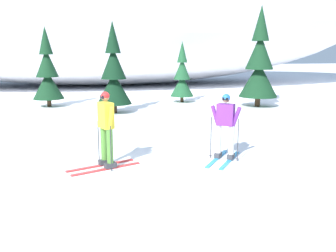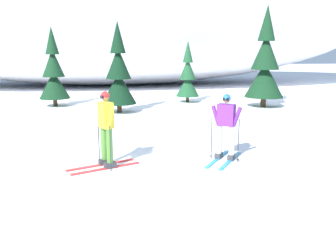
{
  "view_description": "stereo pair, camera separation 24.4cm",
  "coord_description": "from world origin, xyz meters",
  "px_view_note": "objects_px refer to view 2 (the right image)",
  "views": [
    {
      "loc": [
        -1.59,
        -8.23,
        2.81
      ],
      "look_at": [
        0.27,
        0.57,
        0.95
      ],
      "focal_mm": 39.73,
      "sensor_mm": 36.0,
      "label": 1
    },
    {
      "loc": [
        -1.35,
        -8.28,
        2.81
      ],
      "look_at": [
        0.27,
        0.57,
        0.95
      ],
      "focal_mm": 39.73,
      "sensor_mm": 36.0,
      "label": 2
    }
  ],
  "objects_px": {
    "skier_purple_jacket": "(226,126)",
    "pine_tree_far_left": "(54,73)",
    "skier_yellow_jacket": "(106,128)",
    "pine_tree_center_left": "(119,75)",
    "pine_tree_far_right": "(265,65)",
    "pine_tree_center_right": "(188,77)"
  },
  "relations": [
    {
      "from": "skier_purple_jacket",
      "to": "skier_yellow_jacket",
      "type": "bearing_deg",
      "value": -178.84
    },
    {
      "from": "skier_purple_jacket",
      "to": "pine_tree_far_left",
      "type": "distance_m",
      "value": 11.77
    },
    {
      "from": "skier_purple_jacket",
      "to": "pine_tree_center_left",
      "type": "relative_size",
      "value": 0.42
    },
    {
      "from": "skier_purple_jacket",
      "to": "pine_tree_far_left",
      "type": "xyz_separation_m",
      "value": [
        -5.39,
        10.44,
        0.75
      ]
    },
    {
      "from": "skier_purple_jacket",
      "to": "pine_tree_center_right",
      "type": "relative_size",
      "value": 0.53
    },
    {
      "from": "pine_tree_far_left",
      "to": "pine_tree_center_left",
      "type": "xyz_separation_m",
      "value": [
        3.08,
        -2.53,
        0.05
      ]
    },
    {
      "from": "pine_tree_center_left",
      "to": "pine_tree_center_right",
      "type": "height_order",
      "value": "pine_tree_center_left"
    },
    {
      "from": "pine_tree_center_left",
      "to": "pine_tree_center_right",
      "type": "xyz_separation_m",
      "value": [
        3.82,
        2.74,
        -0.33
      ]
    },
    {
      "from": "skier_purple_jacket",
      "to": "pine_tree_center_left",
      "type": "distance_m",
      "value": 8.28
    },
    {
      "from": "skier_purple_jacket",
      "to": "skier_yellow_jacket",
      "type": "distance_m",
      "value": 3.03
    },
    {
      "from": "pine_tree_center_right",
      "to": "skier_purple_jacket",
      "type": "bearing_deg",
      "value": -98.07
    },
    {
      "from": "pine_tree_far_left",
      "to": "pine_tree_far_right",
      "type": "distance_m",
      "value": 10.45
    },
    {
      "from": "pine_tree_center_left",
      "to": "pine_tree_far_right",
      "type": "xyz_separation_m",
      "value": [
        7.15,
        0.43,
        0.36
      ]
    },
    {
      "from": "pine_tree_far_left",
      "to": "pine_tree_far_right",
      "type": "xyz_separation_m",
      "value": [
        10.23,
        -2.1,
        0.41
      ]
    },
    {
      "from": "skier_yellow_jacket",
      "to": "pine_tree_center_left",
      "type": "distance_m",
      "value": 8.03
    },
    {
      "from": "pine_tree_center_left",
      "to": "pine_tree_far_right",
      "type": "bearing_deg",
      "value": 3.41
    },
    {
      "from": "pine_tree_far_left",
      "to": "pine_tree_center_right",
      "type": "bearing_deg",
      "value": 1.73
    },
    {
      "from": "skier_yellow_jacket",
      "to": "pine_tree_far_right",
      "type": "relative_size",
      "value": 0.38
    },
    {
      "from": "skier_purple_jacket",
      "to": "skier_yellow_jacket",
      "type": "xyz_separation_m",
      "value": [
        -3.03,
        -0.06,
        0.08
      ]
    },
    {
      "from": "pine_tree_center_right",
      "to": "pine_tree_far_right",
      "type": "relative_size",
      "value": 0.66
    },
    {
      "from": "pine_tree_far_right",
      "to": "pine_tree_far_left",
      "type": "bearing_deg",
      "value": 168.39
    },
    {
      "from": "pine_tree_center_left",
      "to": "pine_tree_far_right",
      "type": "relative_size",
      "value": 0.82
    }
  ]
}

